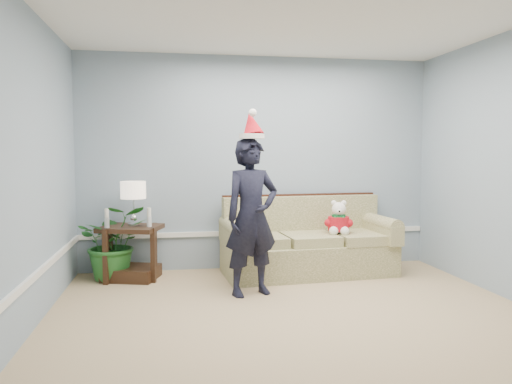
{
  "coord_description": "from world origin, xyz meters",
  "views": [
    {
      "loc": [
        -1.09,
        -3.8,
        1.48
      ],
      "look_at": [
        -0.19,
        1.55,
        1.05
      ],
      "focal_mm": 35.0,
      "sensor_mm": 36.0,
      "label": 1
    }
  ],
  "objects_px": {
    "side_table": "(131,258)",
    "teddy_bear": "(339,221)",
    "table_lamp": "(133,192)",
    "sofa": "(307,246)",
    "houseplant": "(114,242)",
    "man": "(252,217)"
  },
  "relations": [
    {
      "from": "side_table",
      "to": "teddy_bear",
      "type": "height_order",
      "value": "teddy_bear"
    },
    {
      "from": "side_table",
      "to": "table_lamp",
      "type": "bearing_deg",
      "value": 28.24
    },
    {
      "from": "sofa",
      "to": "teddy_bear",
      "type": "distance_m",
      "value": 0.5
    },
    {
      "from": "sofa",
      "to": "side_table",
      "type": "relative_size",
      "value": 2.67
    },
    {
      "from": "teddy_bear",
      "to": "side_table",
      "type": "bearing_deg",
      "value": -169.47
    },
    {
      "from": "sofa",
      "to": "table_lamp",
      "type": "xyz_separation_m",
      "value": [
        -2.07,
        0.07,
        0.69
      ]
    },
    {
      "from": "houseplant",
      "to": "teddy_bear",
      "type": "distance_m",
      "value": 2.69
    },
    {
      "from": "table_lamp",
      "to": "houseplant",
      "type": "distance_m",
      "value": 0.63
    },
    {
      "from": "sofa",
      "to": "houseplant",
      "type": "distance_m",
      "value": 2.31
    },
    {
      "from": "sofa",
      "to": "table_lamp",
      "type": "distance_m",
      "value": 2.19
    },
    {
      "from": "table_lamp",
      "to": "man",
      "type": "distance_m",
      "value": 1.55
    },
    {
      "from": "table_lamp",
      "to": "houseplant",
      "type": "height_order",
      "value": "table_lamp"
    },
    {
      "from": "sofa",
      "to": "man",
      "type": "distance_m",
      "value": 1.25
    },
    {
      "from": "sofa",
      "to": "side_table",
      "type": "height_order",
      "value": "sofa"
    },
    {
      "from": "teddy_bear",
      "to": "houseplant",
      "type": "bearing_deg",
      "value": -169.87
    },
    {
      "from": "sofa",
      "to": "houseplant",
      "type": "relative_size",
      "value": 2.38
    },
    {
      "from": "table_lamp",
      "to": "teddy_bear",
      "type": "relative_size",
      "value": 1.26
    },
    {
      "from": "side_table",
      "to": "man",
      "type": "bearing_deg",
      "value": -33.55
    },
    {
      "from": "table_lamp",
      "to": "man",
      "type": "relative_size",
      "value": 0.32
    },
    {
      "from": "houseplant",
      "to": "table_lamp",
      "type": "bearing_deg",
      "value": -3.14
    },
    {
      "from": "table_lamp",
      "to": "man",
      "type": "bearing_deg",
      "value": -34.92
    },
    {
      "from": "sofa",
      "to": "side_table",
      "type": "distance_m",
      "value": 2.11
    }
  ]
}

